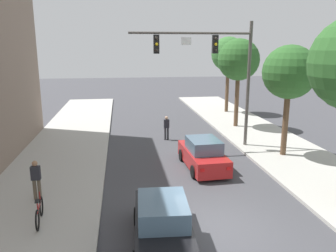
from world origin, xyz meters
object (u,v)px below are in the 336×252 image
street_tree_second (289,73)px  pedestrian_crossing_road (167,127)px  street_tree_third (239,60)px  traffic_signal_mast (216,61)px  street_tree_farthest (228,55)px  pedestrian_sidewalk_left_walker (36,178)px  car_following_black (162,224)px  car_lead_red (203,155)px  bicycle_leaning (39,212)px

street_tree_second → pedestrian_crossing_road: bearing=143.3°
pedestrian_crossing_road → street_tree_third: 7.75m
traffic_signal_mast → street_tree_second: bearing=-32.0°
street_tree_farthest → pedestrian_sidewalk_left_walker: bearing=-127.9°
car_following_black → street_tree_second: size_ratio=0.70×
street_tree_second → street_tree_farthest: 13.24m
traffic_signal_mast → car_following_black: 11.89m
car_following_black → street_tree_farthest: 23.26m
pedestrian_crossing_road → street_tree_second: street_tree_second is taller
street_tree_third → car_following_black: bearing=-117.1°
car_lead_red → traffic_signal_mast: bearing=65.8°
traffic_signal_mast → pedestrian_sidewalk_left_walker: 11.86m
pedestrian_sidewalk_left_walker → car_lead_red: bearing=21.3°
pedestrian_crossing_road → bicycle_leaning: bearing=-119.4°
car_lead_red → bicycle_leaning: size_ratio=2.44×
street_tree_farthest → pedestrian_crossing_road: bearing=-129.0°
bicycle_leaning → street_tree_second: (12.10, 6.04, 4.26)m
bicycle_leaning → street_tree_third: size_ratio=0.27×
street_tree_third → street_tree_farthest: size_ratio=0.96×
car_following_black → bicycle_leaning: size_ratio=2.45×
pedestrian_sidewalk_left_walker → pedestrian_crossing_road: 10.81m
car_lead_red → bicycle_leaning: bearing=-145.3°
traffic_signal_mast → bicycle_leaning: bearing=-136.1°
car_lead_red → street_tree_farthest: 16.21m
pedestrian_sidewalk_left_walker → pedestrian_crossing_road: (6.48, 8.66, -0.15)m
traffic_signal_mast → street_tree_second: (3.52, -2.20, -0.57)m
pedestrian_sidewalk_left_walker → street_tree_third: (12.32, 11.37, 4.15)m
pedestrian_sidewalk_left_walker → street_tree_third: bearing=42.7°
car_lead_red → pedestrian_crossing_road: bearing=101.0°
pedestrian_sidewalk_left_walker → pedestrian_crossing_road: size_ratio=1.00×
pedestrian_crossing_road → car_following_black: bearing=-98.5°
car_following_black → pedestrian_sidewalk_left_walker: pedestrian_sidewalk_left_walker is taller
pedestrian_sidewalk_left_walker → bicycle_leaning: bearing=-75.4°
traffic_signal_mast → car_following_black: bearing=-114.0°
car_following_black → car_lead_red: bearing=66.0°
street_tree_second → street_tree_third: street_tree_third is taller
pedestrian_sidewalk_left_walker → street_tree_farthest: size_ratio=0.24×
bicycle_leaning → car_lead_red: bearing=34.7°
pedestrian_crossing_road → street_tree_second: bearing=-36.7°
car_lead_red → street_tree_third: size_ratio=0.65×
car_following_black → bicycle_leaning: (-4.12, 1.75, -0.18)m
street_tree_third → street_tree_farthest: street_tree_farthest is taller
pedestrian_crossing_road → traffic_signal_mast: bearing=-42.2°
pedestrian_crossing_road → street_tree_second: (6.13, -4.56, 3.89)m
pedestrian_sidewalk_left_walker → traffic_signal_mast: bearing=34.7°
car_following_black → street_tree_farthest: bearing=67.2°
pedestrian_sidewalk_left_walker → bicycle_leaning: 2.08m
car_following_black → pedestrian_sidewalk_left_walker: bearing=141.4°
car_lead_red → street_tree_second: bearing=12.7°
street_tree_third → car_lead_red: bearing=-119.4°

